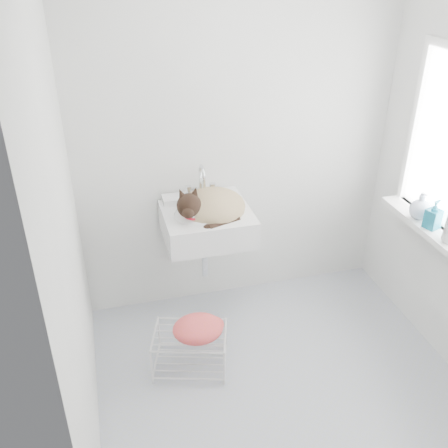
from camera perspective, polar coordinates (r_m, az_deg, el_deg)
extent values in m
cube|color=#A5AAAE|center=(3.29, 6.35, -17.22)|extent=(2.20, 2.00, 0.02)
cube|color=silver|center=(3.41, 1.55, 9.91)|extent=(2.20, 0.02, 2.50)
cube|color=silver|center=(2.38, -17.49, -0.55)|extent=(0.02, 2.00, 2.50)
cube|color=white|center=(3.37, 22.21, -0.51)|extent=(0.16, 0.88, 0.04)
cube|color=white|center=(3.28, -1.92, 1.41)|extent=(0.57, 0.50, 0.23)
ellipsoid|color=tan|center=(3.26, -1.38, 1.86)|extent=(0.44, 0.38, 0.22)
sphere|color=black|center=(3.12, -4.05, 2.56)|extent=(0.16, 0.16, 0.16)
torus|color=red|center=(3.14, -3.68, 1.83)|extent=(0.14, 0.14, 0.06)
cube|color=silver|center=(3.27, -3.86, -13.76)|extent=(0.51, 0.42, 0.26)
ellipsoid|color=#DA5F13|center=(3.15, -2.94, -12.20)|extent=(0.32, 0.23, 0.13)
imported|color=#157490|center=(3.34, 22.30, -0.38)|extent=(0.11, 0.10, 0.18)
imported|color=silver|center=(3.43, 21.06, 0.68)|extent=(0.16, 0.16, 0.17)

